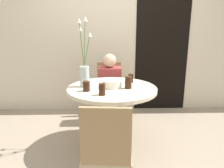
{
  "coord_description": "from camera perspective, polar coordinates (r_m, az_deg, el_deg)",
  "views": [
    {
      "loc": [
        -0.07,
        -2.45,
        1.46
      ],
      "look_at": [
        0.0,
        0.0,
        0.8
      ],
      "focal_mm": 35.0,
      "sensor_mm": 36.0,
      "label": 1
    }
  ],
  "objects": [
    {
      "name": "drink_glass_2",
      "position": [
        2.41,
        -6.71,
        -0.57
      ],
      "size": [
        0.08,
        0.08,
        0.11
      ],
      "color": "#33190C",
      "rests_on": "dining_table"
    },
    {
      "name": "flower_vase",
      "position": [
        2.55,
        -7.24,
        4.02
      ],
      "size": [
        0.15,
        0.26,
        0.8
      ],
      "color": "#B2C6C1",
      "rests_on": "dining_table"
    },
    {
      "name": "ground_plane",
      "position": [
        2.85,
        0.0,
        -15.77
      ],
      "size": [
        16.0,
        16.0,
        0.0
      ],
      "primitive_type": "plane",
      "color": "gray"
    },
    {
      "name": "drink_glass_0",
      "position": [
        2.78,
        4.93,
        1.54
      ],
      "size": [
        0.06,
        0.06,
        0.11
      ],
      "color": "black",
      "rests_on": "dining_table"
    },
    {
      "name": "wall_back",
      "position": [
        3.76,
        -0.59,
        12.54
      ],
      "size": [
        8.0,
        0.05,
        2.6
      ],
      "color": "beige",
      "rests_on": "ground_plane"
    },
    {
      "name": "dining_table",
      "position": [
        2.59,
        0.0,
        -3.98
      ],
      "size": [
        1.05,
        1.05,
        0.76
      ],
      "color": "beige",
      "rests_on": "ground_plane"
    },
    {
      "name": "drink_glass_1",
      "position": [
        2.5,
        4.27,
        0.4
      ],
      "size": [
        0.08,
        0.08,
        0.14
      ],
      "color": "#33190C",
      "rests_on": "dining_table"
    },
    {
      "name": "drink_glass_3",
      "position": [
        2.25,
        -2.62,
        -1.4
      ],
      "size": [
        0.07,
        0.07,
        0.12
      ],
      "color": "#33190C",
      "rests_on": "dining_table"
    },
    {
      "name": "person_woman",
      "position": [
        3.34,
        -0.6,
        -1.73
      ],
      "size": [
        0.34,
        0.24,
        1.06
      ],
      "color": "#383333",
      "rests_on": "ground_plane"
    },
    {
      "name": "birthday_cake",
      "position": [
        2.54,
        0.05,
        0.08
      ],
      "size": [
        0.22,
        0.22,
        0.13
      ],
      "color": "white",
      "rests_on": "dining_table"
    },
    {
      "name": "doorway_panel",
      "position": [
        3.87,
        12.86,
        8.16
      ],
      "size": [
        0.9,
        0.01,
        2.05
      ],
      "color": "black",
      "rests_on": "ground_plane"
    },
    {
      "name": "side_plate",
      "position": [
        2.91,
        -0.74,
        1.23
      ],
      "size": [
        0.21,
        0.21,
        0.01
      ],
      "color": "silver",
      "rests_on": "dining_table"
    },
    {
      "name": "chair_right_flank",
      "position": [
        1.81,
        -1.36,
        -16.68
      ],
      "size": [
        0.43,
        0.43,
        0.9
      ],
      "rotation": [
        0.0,
        0.0,
        3.07
      ],
      "color": "tan",
      "rests_on": "ground_plane"
    },
    {
      "name": "chair_left_flank",
      "position": [
        3.49,
        -0.7,
        -0.85
      ],
      "size": [
        0.41,
        0.41,
        0.9
      ],
      "rotation": [
        0.0,
        0.0,
        0.02
      ],
      "color": "tan",
      "rests_on": "ground_plane"
    }
  ]
}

